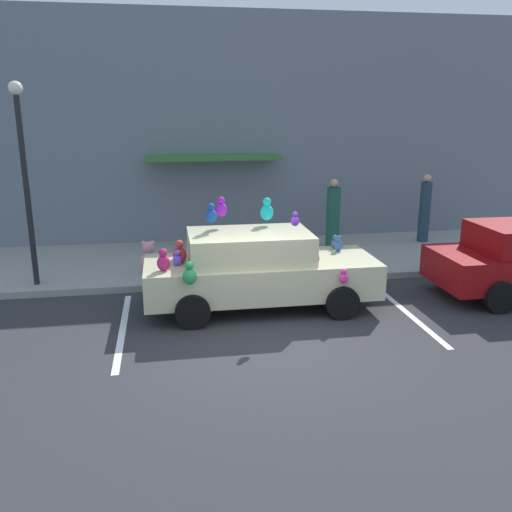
# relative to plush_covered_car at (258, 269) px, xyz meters

# --- Properties ---
(ground_plane) EXTENTS (60.00, 60.00, 0.00)m
(ground_plane) POSITION_rel_plush_covered_car_xyz_m (-0.15, -1.68, -0.80)
(ground_plane) COLOR #2D2D30
(sidewalk) EXTENTS (24.00, 4.00, 0.15)m
(sidewalk) POSITION_rel_plush_covered_car_xyz_m (-0.15, 3.32, -0.73)
(sidewalk) COLOR gray
(sidewalk) RESTS_ON ground
(storefront_building) EXTENTS (24.00, 1.25, 6.40)m
(storefront_building) POSITION_rel_plush_covered_car_xyz_m (-0.15, 5.46, 2.39)
(storefront_building) COLOR slate
(storefront_building) RESTS_ON ground
(parking_stripe_front) EXTENTS (0.12, 3.60, 0.01)m
(parking_stripe_front) POSITION_rel_plush_covered_car_xyz_m (2.82, -0.68, -0.80)
(parking_stripe_front) COLOR silver
(parking_stripe_front) RESTS_ON ground
(parking_stripe_rear) EXTENTS (0.12, 3.60, 0.01)m
(parking_stripe_rear) POSITION_rel_plush_covered_car_xyz_m (-2.59, -0.68, -0.80)
(parking_stripe_rear) COLOR silver
(parking_stripe_rear) RESTS_ON ground
(plush_covered_car) EXTENTS (4.52, 2.01, 2.16)m
(plush_covered_car) POSITION_rel_plush_covered_car_xyz_m (0.00, 0.00, 0.00)
(plush_covered_car) COLOR beige
(plush_covered_car) RESTS_ON ground
(teddy_bear_on_sidewalk) EXTENTS (0.40, 0.34, 0.77)m
(teddy_bear_on_sidewalk) POSITION_rel_plush_covered_car_xyz_m (-2.17, 2.23, -0.30)
(teddy_bear_on_sidewalk) COLOR pink
(teddy_bear_on_sidewalk) RESTS_ON sidewalk
(street_lamp_post) EXTENTS (0.28, 0.28, 4.22)m
(street_lamp_post) POSITION_rel_plush_covered_car_xyz_m (-4.57, 1.82, 1.91)
(street_lamp_post) COLOR black
(street_lamp_post) RESTS_ON sidewalk
(pedestrian_near_shopfront) EXTENTS (0.36, 0.36, 1.88)m
(pedestrian_near_shopfront) POSITION_rel_plush_covered_car_xyz_m (2.72, 3.82, 0.22)
(pedestrian_near_shopfront) COLOR #1F5541
(pedestrian_near_shopfront) RESTS_ON sidewalk
(pedestrian_walking_past) EXTENTS (0.31, 0.31, 1.91)m
(pedestrian_walking_past) POSITION_rel_plush_covered_car_xyz_m (5.50, 4.11, 0.25)
(pedestrian_walking_past) COLOR #233A4A
(pedestrian_walking_past) RESTS_ON sidewalk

